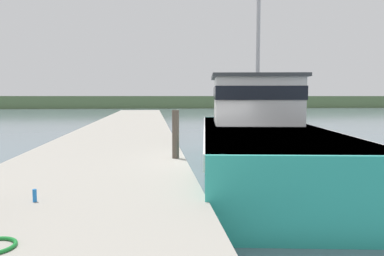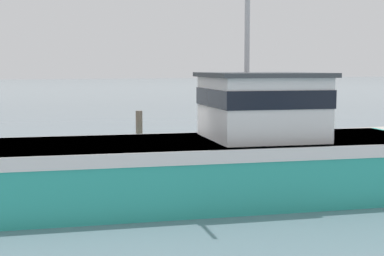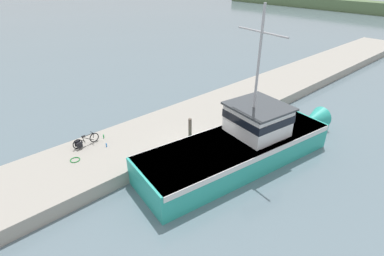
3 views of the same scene
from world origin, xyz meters
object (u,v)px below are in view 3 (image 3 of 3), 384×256
(fishing_boat_main, at_px, (244,143))
(water_bottle_on_curb, at_px, (104,136))
(bicycle_touring, at_px, (83,142))
(water_bottle_by_bike, at_px, (106,145))
(mooring_post, at_px, (190,129))

(fishing_boat_main, bearing_deg, water_bottle_on_curb, -132.39)
(bicycle_touring, height_order, water_bottle_on_curb, bicycle_touring)
(water_bottle_by_bike, bearing_deg, bicycle_touring, -134.77)
(mooring_post, bearing_deg, water_bottle_on_curb, -133.56)
(fishing_boat_main, relative_size, mooring_post, 10.11)
(fishing_boat_main, bearing_deg, mooring_post, -143.51)
(mooring_post, distance_m, water_bottle_on_curb, 5.50)
(fishing_boat_main, height_order, water_bottle_on_curb, fishing_boat_main)
(fishing_boat_main, relative_size, bicycle_touring, 8.52)
(water_bottle_by_bike, distance_m, water_bottle_on_curb, 1.11)
(bicycle_touring, bearing_deg, mooring_post, 52.49)
(mooring_post, bearing_deg, water_bottle_by_bike, -122.12)
(fishing_boat_main, height_order, bicycle_touring, fishing_boat_main)
(mooring_post, distance_m, water_bottle_by_bike, 5.15)
(bicycle_touring, height_order, mooring_post, mooring_post)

